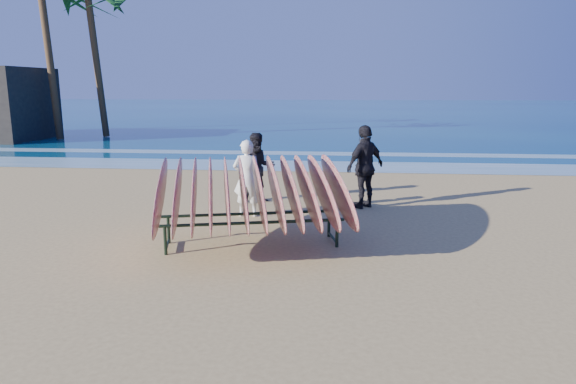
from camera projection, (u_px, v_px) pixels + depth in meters
The scene contains 9 objects.
ground at pixel (283, 258), 8.52m from camera, with size 120.00×120.00×0.00m, color tan.
ocean at pixel (331, 110), 62.12m from camera, with size 160.00×160.00×0.00m, color navy.
foam_near at pixel (313, 166), 18.26m from camera, with size 160.00×160.00×0.00m, color white.
foam_far at pixel (317, 153), 21.67m from camera, with size 160.00×160.00×0.00m, color white.
surfboard_rack at pixel (251, 191), 8.99m from camera, with size 3.82×3.74×1.65m.
person_white at pixel (247, 178), 11.10m from camera, with size 0.61×0.40×1.67m, color silver.
person_dark_a at pixel (258, 168), 12.46m from camera, with size 0.82×0.64×1.70m, color black.
person_dark_b at pixel (365, 167), 11.86m from camera, with size 1.13×0.47×1.93m, color black.
palm_mid at pixel (93, 6), 27.07m from camera, with size 5.20×5.20×7.82m.
Camera 1 is at (0.87, -8.07, 2.79)m, focal length 32.00 mm.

